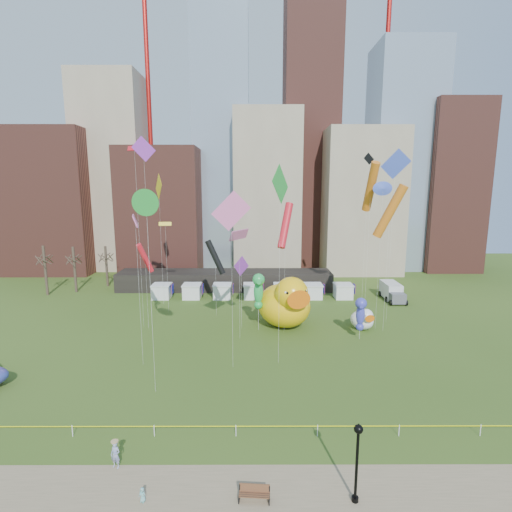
{
  "coord_description": "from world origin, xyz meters",
  "views": [
    {
      "loc": [
        1.41,
        -25.54,
        18.01
      ],
      "look_at": [
        1.5,
        8.33,
        12.0
      ],
      "focal_mm": 27.0,
      "sensor_mm": 36.0,
      "label": 1
    }
  ],
  "objects_px": {
    "seahorse_purple": "(361,311)",
    "woman": "(115,455)",
    "small_duck": "(363,319)",
    "lamppost": "(357,454)",
    "big_duck": "(285,303)",
    "box_truck": "(392,291)",
    "park_bench": "(254,493)",
    "seahorse_green": "(258,288)",
    "toddler": "(142,495)"
  },
  "relations": [
    {
      "from": "big_duck",
      "to": "seahorse_green",
      "type": "relative_size",
      "value": 1.35
    },
    {
      "from": "lamppost",
      "to": "box_truck",
      "type": "height_order",
      "value": "lamppost"
    },
    {
      "from": "park_bench",
      "to": "woman",
      "type": "bearing_deg",
      "value": 167.38
    },
    {
      "from": "box_truck",
      "to": "big_duck",
      "type": "bearing_deg",
      "value": -145.84
    },
    {
      "from": "seahorse_green",
      "to": "seahorse_purple",
      "type": "distance_m",
      "value": 12.7
    },
    {
      "from": "lamppost",
      "to": "woman",
      "type": "xyz_separation_m",
      "value": [
        -14.9,
        2.8,
        -2.15
      ]
    },
    {
      "from": "lamppost",
      "to": "toddler",
      "type": "bearing_deg",
      "value": 180.0
    },
    {
      "from": "park_bench",
      "to": "toddler",
      "type": "xyz_separation_m",
      "value": [
        -6.5,
        -0.09,
        -0.04
      ]
    },
    {
      "from": "big_duck",
      "to": "lamppost",
      "type": "bearing_deg",
      "value": -103.63
    },
    {
      "from": "lamppost",
      "to": "box_truck",
      "type": "bearing_deg",
      "value": 68.1
    },
    {
      "from": "lamppost",
      "to": "woman",
      "type": "relative_size",
      "value": 2.78
    },
    {
      "from": "park_bench",
      "to": "woman",
      "type": "distance_m",
      "value": 9.44
    },
    {
      "from": "lamppost",
      "to": "toddler",
      "type": "height_order",
      "value": "lamppost"
    },
    {
      "from": "seahorse_green",
      "to": "lamppost",
      "type": "xyz_separation_m",
      "value": [
        5.38,
        -27.38,
        -2.48
      ]
    },
    {
      "from": "woman",
      "to": "big_duck",
      "type": "bearing_deg",
      "value": 80.01
    },
    {
      "from": "woman",
      "to": "toddler",
      "type": "distance_m",
      "value": 3.8
    },
    {
      "from": "seahorse_green",
      "to": "lamppost",
      "type": "bearing_deg",
      "value": -81.37
    },
    {
      "from": "box_truck",
      "to": "toddler",
      "type": "height_order",
      "value": "box_truck"
    },
    {
      "from": "seahorse_green",
      "to": "toddler",
      "type": "distance_m",
      "value": 28.71
    },
    {
      "from": "big_duck",
      "to": "seahorse_purple",
      "type": "relative_size",
      "value": 1.94
    },
    {
      "from": "small_duck",
      "to": "woman",
      "type": "xyz_separation_m",
      "value": [
        -22.95,
        -24.85,
        -0.45
      ]
    },
    {
      "from": "big_duck",
      "to": "woman",
      "type": "height_order",
      "value": "big_duck"
    },
    {
      "from": "box_truck",
      "to": "woman",
      "type": "bearing_deg",
      "value": -129.27
    },
    {
      "from": "small_duck",
      "to": "lamppost",
      "type": "bearing_deg",
      "value": -118.14
    },
    {
      "from": "lamppost",
      "to": "toddler",
      "type": "relative_size",
      "value": 5.55
    },
    {
      "from": "woman",
      "to": "small_duck",
      "type": "bearing_deg",
      "value": 64.11
    },
    {
      "from": "woman",
      "to": "toddler",
      "type": "relative_size",
      "value": 2.0
    },
    {
      "from": "small_duck",
      "to": "seahorse_green",
      "type": "xyz_separation_m",
      "value": [
        -13.44,
        -0.27,
        4.18
      ]
    },
    {
      "from": "box_truck",
      "to": "woman",
      "type": "distance_m",
      "value": 49.4
    },
    {
      "from": "woman",
      "to": "toddler",
      "type": "height_order",
      "value": "woman"
    },
    {
      "from": "seahorse_green",
      "to": "park_bench",
      "type": "relative_size",
      "value": 4.03
    },
    {
      "from": "big_duck",
      "to": "toddler",
      "type": "distance_m",
      "value": 30.6
    },
    {
      "from": "seahorse_purple",
      "to": "toddler",
      "type": "bearing_deg",
      "value": -116.67
    },
    {
      "from": "lamppost",
      "to": "small_duck",
      "type": "bearing_deg",
      "value": 73.76
    },
    {
      "from": "small_duck",
      "to": "box_truck",
      "type": "relative_size",
      "value": 0.64
    },
    {
      "from": "box_truck",
      "to": "toddler",
      "type": "bearing_deg",
      "value": -124.99
    },
    {
      "from": "small_duck",
      "to": "woman",
      "type": "bearing_deg",
      "value": -144.62
    },
    {
      "from": "seahorse_green",
      "to": "woman",
      "type": "xyz_separation_m",
      "value": [
        -9.52,
        -24.58,
        -4.63
      ]
    },
    {
      "from": "seahorse_purple",
      "to": "toddler",
      "type": "distance_m",
      "value": 31.04
    },
    {
      "from": "toddler",
      "to": "big_duck",
      "type": "bearing_deg",
      "value": 89.95
    },
    {
      "from": "big_duck",
      "to": "park_bench",
      "type": "distance_m",
      "value": 28.93
    },
    {
      "from": "lamppost",
      "to": "toddler",
      "type": "xyz_separation_m",
      "value": [
        -12.36,
        0.0,
        -2.6
      ]
    },
    {
      "from": "lamppost",
      "to": "park_bench",
      "type": "bearing_deg",
      "value": 179.14
    },
    {
      "from": "big_duck",
      "to": "park_bench",
      "type": "height_order",
      "value": "big_duck"
    },
    {
      "from": "small_duck",
      "to": "lamppost",
      "type": "xyz_separation_m",
      "value": [
        -8.05,
        -27.65,
        1.7
      ]
    },
    {
      "from": "seahorse_green",
      "to": "box_truck",
      "type": "relative_size",
      "value": 1.16
    },
    {
      "from": "small_duck",
      "to": "seahorse_purple",
      "type": "height_order",
      "value": "seahorse_purple"
    },
    {
      "from": "big_duck",
      "to": "toddler",
      "type": "relative_size",
      "value": 11.17
    },
    {
      "from": "seahorse_purple",
      "to": "woman",
      "type": "relative_size",
      "value": 2.89
    },
    {
      "from": "woman",
      "to": "toddler",
      "type": "bearing_deg",
      "value": -31.04
    }
  ]
}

